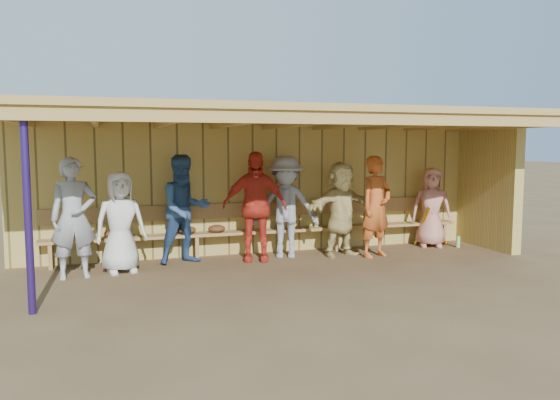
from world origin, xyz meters
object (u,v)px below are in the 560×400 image
Objects in this scene: player_e at (286,207)px; player_f at (341,209)px; player_b at (120,222)px; bench at (267,225)px; player_c at (185,209)px; player_d at (255,206)px; player_h at (431,207)px; player_a at (74,218)px; player_g at (376,207)px.

player_e reaches higher than player_f.
player_b reaches higher than bench.
bench is (1.51, 0.31, -0.37)m from player_c.
player_c is at bearing 162.47° from player_f.
player_f is 1.36m from bench.
player_b is 0.84× the size of player_d.
player_h is (2.01, 0.27, -0.07)m from player_f.
player_a reaches higher than player_g.
player_d is at bearing -22.17° from player_c.
player_g is (3.25, -0.52, -0.01)m from player_c.
player_e is (3.43, 0.47, -0.01)m from player_a.
player_d is 1.05× the size of player_g.
bench is at bearing 2.47° from player_b.
player_e reaches higher than player_g.
player_c is at bearing -156.75° from player_h.
player_g is (0.55, -0.26, 0.05)m from player_f.
player_d is (1.15, -0.17, 0.03)m from player_c.
player_f reaches higher than player_h.
player_d is at bearing -0.88° from player_a.
player_c is 4.71m from player_h.
player_g is at bearing -22.84° from player_c.
player_g is (4.28, -0.14, 0.10)m from player_b.
player_b is 3.73m from player_f.
player_d is 3.56m from player_h.
player_f is 1.10× the size of player_h.
player_c is 1.02× the size of player_g.
bench is at bearing -2.25° from player_c.
player_g is at bearing -14.53° from player_b.
bench is (0.35, 0.48, -0.40)m from player_d.
bench is (-1.19, 0.57, -0.31)m from player_f.
player_a reaches higher than player_f.
player_d is 0.72m from bench.
player_c is 1.16m from player_d.
player_e is 0.98m from player_f.
player_h is 3.22m from bench.
player_h is (6.40, 0.53, -0.13)m from player_a.
player_f is at bearing 9.29° from player_e.
player_a is 1.17× the size of player_h.
player_b is 1.02× the size of player_h.
player_h reaches higher than bench.
player_e is at bearing -6.15° from player_b.
player_d is 1.11× the size of player_f.
player_f is at bearing -25.61° from bench.
player_h is at bearing -8.85° from player_b.
player_g is at bearing -7.99° from player_a.
player_c is at bearing -161.03° from player_e.
player_h is at bearing 22.37° from player_e.
player_h is 0.20× the size of bench.
player_d is 1.21× the size of player_h.
player_b is at bearing 169.87° from player_f.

